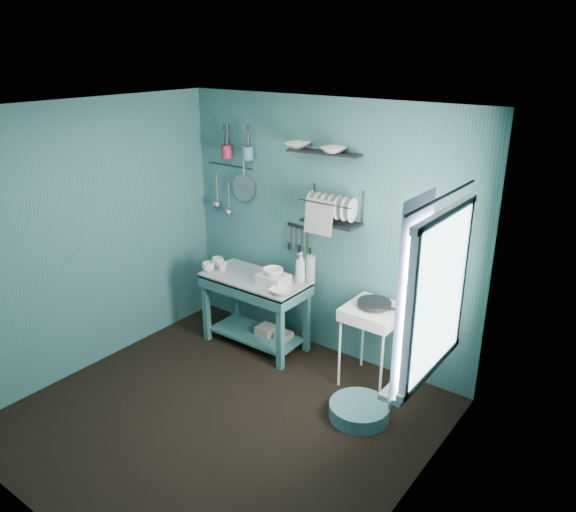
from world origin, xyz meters
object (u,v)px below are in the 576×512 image
Objects in this scene: work_counter at (255,312)px; soap_bottle at (301,267)px; hotplate_stand at (372,346)px; colander at (244,188)px; frying_pan at (374,303)px; mug_right at (218,262)px; wash_tub at (273,279)px; dish_rack at (331,206)px; utensil_cup_teal at (248,153)px; utensil_cup_magenta at (227,152)px; storage_tin_small at (284,341)px; storage_tin_large at (267,336)px; floor_basin at (359,411)px; potted_plant at (417,336)px; mug_mid at (222,266)px; mug_left at (208,267)px; water_bottle at (311,269)px.

work_counter is 3.57× the size of soap_bottle.
colander reaches higher than hotplate_stand.
mug_right is at bearing -177.05° from frying_pan.
dish_rack is at bearing 31.30° from wash_tub.
utensil_cup_magenta is at bearing 180.00° from utensil_cup_teal.
colander is at bearing 159.97° from storage_tin_small.
floor_basin is at bearing -19.08° from storage_tin_large.
work_counter is at bearing -44.33° from utensil_cup_teal.
frying_pan is at bearing -23.66° from dish_rack.
storage_tin_small is at bearing 156.64° from potted_plant.
dish_rack is at bearing 21.29° from work_counter.
mug_mid reaches higher than work_counter.
utensil_cup_teal is 0.39m from colander.
mug_right is 0.92m from storage_tin_large.
utensil_cup_teal reaches higher than work_counter.
mug_right is 0.22× the size of dish_rack.
potted_plant reaches higher than mug_left.
utensil_cup_teal is (-1.60, 0.22, 1.53)m from hotplate_stand.
wash_tub is at bearing -1.53° from mug_right.
frying_pan is at bearing 133.86° from potted_plant.
potted_plant is (1.76, -0.64, 0.24)m from wash_tub.
wash_tub reaches higher than frying_pan.
floor_basin is (1.79, -0.73, -1.85)m from utensil_cup_teal.
dish_rack is 1.26× the size of potted_plant.
soap_bottle is at bearing 45.00° from storage_tin_small.
water_bottle is 1.27× the size of storage_tin_large.
dish_rack reaches higher than floor_basin.
water_bottle is at bearing 32.47° from storage_tin_small.
utensil_cup_magenta reaches higher than mug_right.
hotplate_stand is 5.90× the size of utensil_cup_teal.
frying_pan is 0.95m from dish_rack.
mug_left reaches higher than floor_basin.
mug_left reaches higher than frying_pan.
frying_pan reaches higher than storage_tin_large.
potted_plant is (1.30, -0.92, -0.50)m from dish_rack.
mug_left and mug_right have the same top height.
mug_mid is 0.36× the size of colander.
utensil_cup_teal is (0.18, 0.31, 1.11)m from mug_right.
potted_plant is 2.24m from storage_tin_large.
mug_mid is at bearing -176.37° from wash_tub.
soap_bottle is 1.02m from hotplate_stand.
frying_pan is at bearing 5.21° from mug_mid.
mug_mid is 0.95m from water_bottle.
soap_bottle reaches higher than storage_tin_small.
colander is (-1.13, 0.08, -0.01)m from dish_rack.
water_bottle is 0.91m from storage_tin_large.
hotplate_stand is 1.22m from storage_tin_large.
mug_mid is 1.36m from dish_rack.
floor_basin is (1.97, -0.42, -0.74)m from mug_right.
water_bottle is 1.00× the size of colander.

